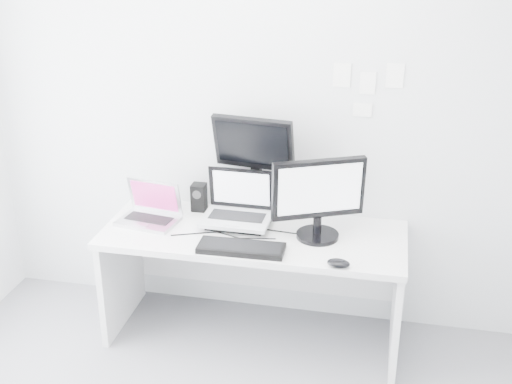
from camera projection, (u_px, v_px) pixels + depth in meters
The scene contains 13 objects.
back_wall at pixel (265, 115), 4.00m from camera, with size 3.60×3.60×0.00m, color silver.
desk at pixel (253, 285), 4.07m from camera, with size 1.80×0.70×0.73m, color silver.
macbook at pixel (147, 203), 3.99m from camera, with size 0.35×0.26×0.26m, color #A8A8AC.
speaker at pixel (199, 197), 4.18m from camera, with size 0.09×0.09×0.18m, color black.
dell_laptop at pixel (236, 200), 3.94m from camera, with size 0.41×0.32×0.34m, color silver.
rear_monitor at pixel (255, 165), 4.01m from camera, with size 0.49×0.18×0.67m, color black.
samsung_monitor at pixel (319, 198), 3.76m from camera, with size 0.54×0.25×0.50m, color black.
keyboard at pixel (241, 248), 3.70m from camera, with size 0.49×0.17×0.03m, color black.
mouse at pixel (339, 263), 3.53m from camera, with size 0.13×0.08×0.04m, color black.
wall_note_0 at pixel (342, 75), 3.80m from camera, with size 0.10×0.00×0.14m, color white.
wall_note_1 at pixel (368, 83), 3.79m from camera, with size 0.09×0.00×0.13m, color white.
wall_note_2 at pixel (395, 76), 3.74m from camera, with size 0.10×0.00×0.14m, color white.
wall_note_3 at pixel (362, 110), 3.85m from camera, with size 0.11×0.00×0.08m, color white.
Camera 1 is at (0.74, -2.19, 2.48)m, focal length 46.28 mm.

